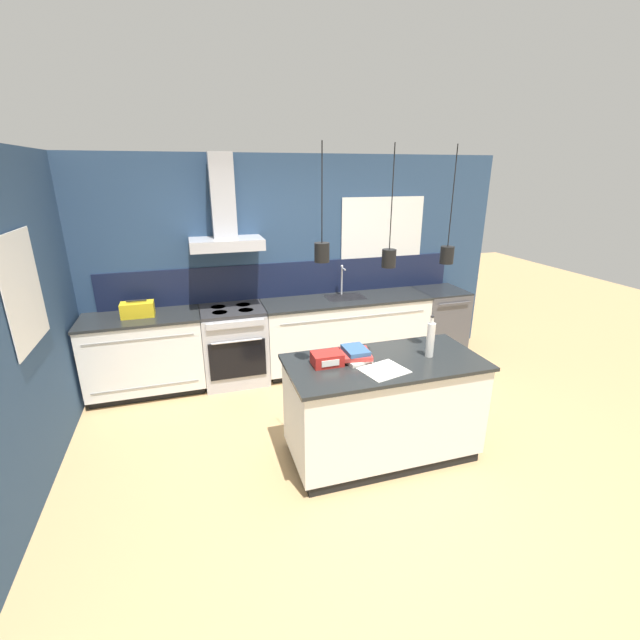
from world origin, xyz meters
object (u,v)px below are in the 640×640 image
Objects in this scene: bottle_on_island at (430,339)px; yellow_toolbox at (138,309)px; red_supply_box at (327,359)px; oven_range at (234,345)px; book_stack at (355,354)px; dishwasher at (438,322)px.

bottle_on_island reaches higher than yellow_toolbox.
yellow_toolbox is (-1.58, 1.76, 0.03)m from red_supply_box.
oven_range is 2.90× the size of book_stack.
bottle_on_island is at bearing -51.64° from oven_range.
bottle_on_island is 1.16× the size of book_stack.
yellow_toolbox is (-2.47, 1.86, -0.08)m from bottle_on_island.
bottle_on_island is at bearing -124.61° from dishwasher.
oven_range is 1.14m from yellow_toolbox.
oven_range is 1.92m from red_supply_box.
oven_range is 2.50× the size of bottle_on_island.
dishwasher is 3.72× the size of red_supply_box.
yellow_toolbox is at bearing 136.60° from book_stack.
red_supply_box is at bearing -48.09° from yellow_toolbox.
yellow_toolbox is at bearing 131.91° from red_supply_box.
bottle_on_island is 0.90m from red_supply_box.
red_supply_box is (-2.17, -1.76, 0.51)m from dishwasher.
bottle_on_island is at bearing -36.97° from yellow_toolbox.
red_supply_box is (-0.26, -0.03, 0.00)m from book_stack.
oven_range is 1.00× the size of dishwasher.
book_stack is (-0.63, 0.12, -0.11)m from bottle_on_island.
dishwasher is (2.75, 0.00, -0.00)m from oven_range.
book_stack is 0.26m from red_supply_box.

